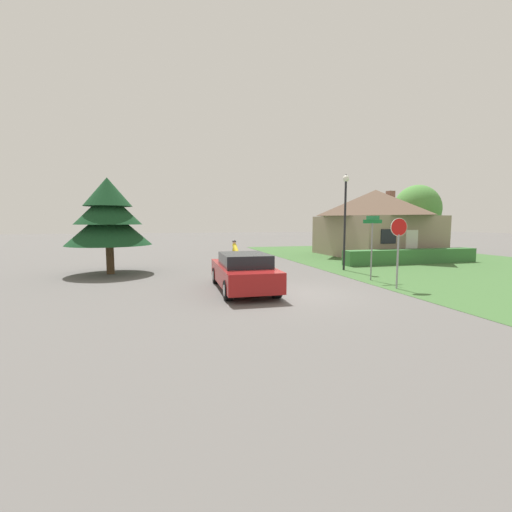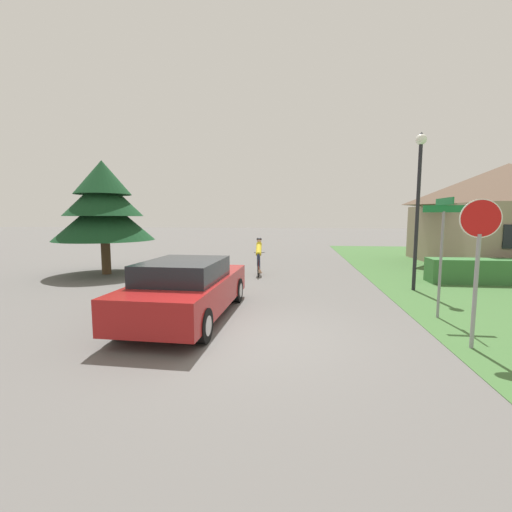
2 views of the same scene
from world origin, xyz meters
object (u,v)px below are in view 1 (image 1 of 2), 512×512
at_px(stop_sign, 398,240).
at_px(street_name_sign, 372,236).
at_px(conifer_tall_near, 108,216).
at_px(cyclist, 235,255).
at_px(street_lamp, 345,207).
at_px(cottage_house, 375,222).
at_px(sedan_left_lane, 243,272).
at_px(deciduous_tree_right, 417,209).

distance_m(stop_sign, street_name_sign, 1.91).
bearing_deg(conifer_tall_near, cyclist, 4.62).
bearing_deg(street_lamp, cyclist, 155.83).
bearing_deg(cottage_house, sedan_left_lane, -142.67).
bearing_deg(sedan_left_lane, street_name_sign, -81.81).
relative_size(conifer_tall_near, deciduous_tree_right, 0.82).
bearing_deg(deciduous_tree_right, street_lamp, -143.05).
xyz_separation_m(street_lamp, street_name_sign, (-0.46, -3.10, -1.37)).
bearing_deg(street_name_sign, stop_sign, -94.81).
bearing_deg(conifer_tall_near, street_name_sign, -24.09).
xyz_separation_m(sedan_left_lane, deciduous_tree_right, (18.20, 12.77, 2.91)).
bearing_deg(deciduous_tree_right, street_name_sign, -135.76).
relative_size(stop_sign, conifer_tall_near, 0.57).
height_order(stop_sign, conifer_tall_near, conifer_tall_near).
xyz_separation_m(cottage_house, conifer_tall_near, (-17.64, -4.55, 0.25)).
height_order(sedan_left_lane, conifer_tall_near, conifer_tall_near).
relative_size(cyclist, conifer_tall_near, 0.38).
distance_m(sedan_left_lane, street_lamp, 7.72).
bearing_deg(conifer_tall_near, sedan_left_lane, -46.63).
height_order(street_name_sign, deciduous_tree_right, deciduous_tree_right).
relative_size(sedan_left_lane, deciduous_tree_right, 0.83).
height_order(cyclist, conifer_tall_near, conifer_tall_near).
relative_size(cottage_house, deciduous_tree_right, 1.50).
bearing_deg(cottage_house, cyclist, -162.55).
height_order(cottage_house, deciduous_tree_right, deciduous_tree_right).
xyz_separation_m(cottage_house, street_lamp, (-6.11, -6.39, 0.76)).
relative_size(street_name_sign, deciduous_tree_right, 0.49).
relative_size(cottage_house, street_name_sign, 3.06).
bearing_deg(street_lamp, street_name_sign, -98.44).
distance_m(cyclist, conifer_tall_near, 6.62).
bearing_deg(sedan_left_lane, deciduous_tree_right, -53.30).
height_order(sedan_left_lane, street_lamp, street_lamp).
xyz_separation_m(street_name_sign, deciduous_tree_right, (12.43, 12.11, 1.69)).
bearing_deg(street_name_sign, cyclist, 131.28).
bearing_deg(street_lamp, stop_sign, -97.07).
height_order(street_lamp, conifer_tall_near, street_lamp).
relative_size(cottage_house, cyclist, 4.85).
xyz_separation_m(street_lamp, conifer_tall_near, (-11.53, 1.85, -0.51)).
bearing_deg(sedan_left_lane, conifer_tall_near, 45.03).
distance_m(street_lamp, street_name_sign, 3.42).
height_order(cottage_house, stop_sign, cottage_house).
height_order(sedan_left_lane, deciduous_tree_right, deciduous_tree_right).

